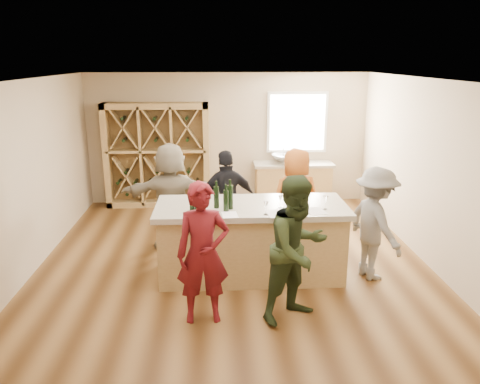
{
  "coord_description": "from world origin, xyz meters",
  "views": [
    {
      "loc": [
        -0.24,
        -6.54,
        3.1
      ],
      "look_at": [
        0.1,
        0.2,
        1.15
      ],
      "focal_mm": 35.0,
      "sensor_mm": 36.0,
      "label": 1
    }
  ],
  "objects_px": {
    "tasting_counter_base": "(251,243)",
    "person_far_mid": "(227,201)",
    "wine_bottle_d": "(226,201)",
    "wine_bottle_e": "(230,197)",
    "person_far_left": "(171,196)",
    "wine_bottle_a": "(192,200)",
    "wine_rack": "(157,155)",
    "person_near_right": "(298,249)",
    "person_near_left": "(203,254)",
    "sink": "(284,159)",
    "wine_bottle_c": "(216,197)",
    "person_far_right": "(296,199)",
    "person_server": "(375,224)",
    "wine_bottle_b": "(197,200)"
  },
  "relations": [
    {
      "from": "tasting_counter_base",
      "to": "person_far_mid",
      "type": "bearing_deg",
      "value": 107.91
    },
    {
      "from": "wine_bottle_d",
      "to": "wine_bottle_e",
      "type": "relative_size",
      "value": 0.89
    },
    {
      "from": "wine_bottle_d",
      "to": "person_far_left",
      "type": "distance_m",
      "value": 1.64
    },
    {
      "from": "wine_bottle_a",
      "to": "wine_bottle_d",
      "type": "height_order",
      "value": "wine_bottle_d"
    },
    {
      "from": "wine_rack",
      "to": "wine_bottle_a",
      "type": "bearing_deg",
      "value": -76.12
    },
    {
      "from": "wine_rack",
      "to": "wine_bottle_a",
      "type": "xyz_separation_m",
      "value": [
        0.91,
        -3.68,
        0.12
      ]
    },
    {
      "from": "person_near_right",
      "to": "person_near_left",
      "type": "bearing_deg",
      "value": 146.29
    },
    {
      "from": "wine_rack",
      "to": "person_far_left",
      "type": "height_order",
      "value": "wine_rack"
    },
    {
      "from": "tasting_counter_base",
      "to": "sink",
      "type": "bearing_deg",
      "value": 74.34
    },
    {
      "from": "wine_bottle_e",
      "to": "person_near_left",
      "type": "height_order",
      "value": "person_near_left"
    },
    {
      "from": "wine_bottle_a",
      "to": "tasting_counter_base",
      "type": "bearing_deg",
      "value": 12.55
    },
    {
      "from": "wine_bottle_d",
      "to": "wine_rack",
      "type": "bearing_deg",
      "value": 110.1
    },
    {
      "from": "wine_bottle_e",
      "to": "person_near_left",
      "type": "xyz_separation_m",
      "value": [
        -0.36,
        -1.04,
        -0.38
      ]
    },
    {
      "from": "wine_bottle_c",
      "to": "person_far_mid",
      "type": "xyz_separation_m",
      "value": [
        0.17,
        1.11,
        -0.4
      ]
    },
    {
      "from": "wine_rack",
      "to": "person_far_mid",
      "type": "bearing_deg",
      "value": -60.34
    },
    {
      "from": "wine_bottle_d",
      "to": "person_near_left",
      "type": "height_order",
      "value": "person_near_left"
    },
    {
      "from": "person_near_right",
      "to": "person_far_left",
      "type": "xyz_separation_m",
      "value": [
        -1.71,
        2.3,
        -0.0
      ]
    },
    {
      "from": "person_far_right",
      "to": "person_far_left",
      "type": "height_order",
      "value": "person_far_left"
    },
    {
      "from": "person_far_right",
      "to": "tasting_counter_base",
      "type": "bearing_deg",
      "value": 39.47
    },
    {
      "from": "wine_rack",
      "to": "person_near_left",
      "type": "relative_size",
      "value": 1.27
    },
    {
      "from": "wine_rack",
      "to": "person_near_left",
      "type": "xyz_separation_m",
      "value": [
        1.08,
        -4.69,
        -0.23
      ]
    },
    {
      "from": "sink",
      "to": "wine_bottle_e",
      "type": "bearing_deg",
      "value": -109.44
    },
    {
      "from": "wine_bottle_c",
      "to": "person_near_right",
      "type": "relative_size",
      "value": 0.17
    },
    {
      "from": "wine_rack",
      "to": "tasting_counter_base",
      "type": "xyz_separation_m",
      "value": [
        1.74,
        -3.49,
        -0.6
      ]
    },
    {
      "from": "wine_bottle_a",
      "to": "wine_bottle_d",
      "type": "xyz_separation_m",
      "value": [
        0.47,
        -0.08,
        0.01
      ]
    },
    {
      "from": "person_server",
      "to": "person_far_left",
      "type": "height_order",
      "value": "person_far_left"
    },
    {
      "from": "wine_bottle_d",
      "to": "person_far_right",
      "type": "xyz_separation_m",
      "value": [
        1.17,
        1.25,
        -0.38
      ]
    },
    {
      "from": "sink",
      "to": "wine_bottle_b",
      "type": "bearing_deg",
      "value": -115.13
    },
    {
      "from": "wine_bottle_a",
      "to": "person_server",
      "type": "xyz_separation_m",
      "value": [
        2.59,
        0.02,
        -0.4
      ]
    },
    {
      "from": "person_far_mid",
      "to": "wine_bottle_e",
      "type": "bearing_deg",
      "value": 77.34
    },
    {
      "from": "wine_bottle_e",
      "to": "person_far_left",
      "type": "xyz_separation_m",
      "value": [
        -0.93,
        1.25,
        -0.35
      ]
    },
    {
      "from": "wine_bottle_b",
      "to": "person_near_right",
      "type": "xyz_separation_m",
      "value": [
        1.22,
        -0.97,
        -0.34
      ]
    },
    {
      "from": "wine_bottle_a",
      "to": "person_near_right",
      "type": "xyz_separation_m",
      "value": [
        1.3,
        -1.02,
        -0.31
      ]
    },
    {
      "from": "wine_bottle_c",
      "to": "person_server",
      "type": "bearing_deg",
      "value": -1.38
    },
    {
      "from": "sink",
      "to": "wine_bottle_d",
      "type": "relative_size",
      "value": 1.82
    },
    {
      "from": "wine_bottle_a",
      "to": "wine_bottle_d",
      "type": "distance_m",
      "value": 0.47
    },
    {
      "from": "wine_bottle_b",
      "to": "wine_rack",
      "type": "bearing_deg",
      "value": 104.79
    },
    {
      "from": "wine_rack",
      "to": "person_far_right",
      "type": "distance_m",
      "value": 3.58
    },
    {
      "from": "wine_rack",
      "to": "wine_bottle_d",
      "type": "relative_size",
      "value": 7.37
    },
    {
      "from": "wine_bottle_a",
      "to": "sink",
      "type": "bearing_deg",
      "value": 63.58
    },
    {
      "from": "wine_bottle_a",
      "to": "person_server",
      "type": "height_order",
      "value": "person_server"
    },
    {
      "from": "tasting_counter_base",
      "to": "wine_bottle_c",
      "type": "distance_m",
      "value": 0.89
    },
    {
      "from": "wine_bottle_d",
      "to": "person_near_left",
      "type": "bearing_deg",
      "value": -107.52
    },
    {
      "from": "sink",
      "to": "person_near_left",
      "type": "distance_m",
      "value": 4.9
    },
    {
      "from": "wine_bottle_e",
      "to": "wine_bottle_c",
      "type": "bearing_deg",
      "value": 164.27
    },
    {
      "from": "person_near_right",
      "to": "person_far_left",
      "type": "relative_size",
      "value": 1.0
    },
    {
      "from": "tasting_counter_base",
      "to": "wine_bottle_e",
      "type": "relative_size",
      "value": 7.75
    },
    {
      "from": "wine_rack",
      "to": "wine_bottle_b",
      "type": "bearing_deg",
      "value": -75.21
    },
    {
      "from": "wine_bottle_a",
      "to": "person_far_mid",
      "type": "distance_m",
      "value": 1.35
    },
    {
      "from": "person_far_right",
      "to": "person_server",
      "type": "bearing_deg",
      "value": 118.35
    }
  ]
}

